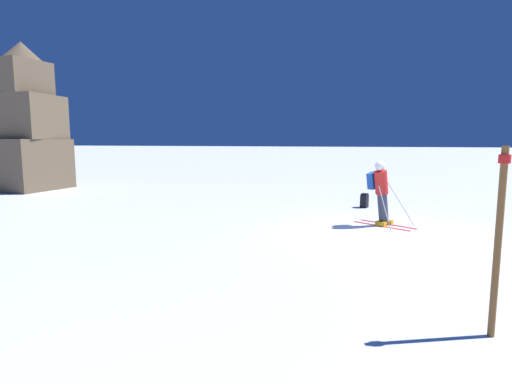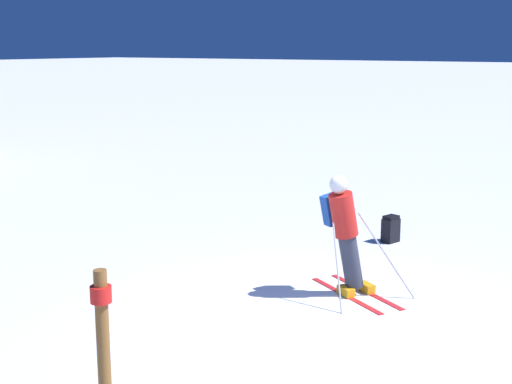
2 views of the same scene
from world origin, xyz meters
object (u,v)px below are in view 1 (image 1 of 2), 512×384
at_px(rock_pillar, 27,129).
at_px(spare_backpack, 364,201).
at_px(trail_marker, 498,235).
at_px(skier, 381,190).

height_order(rock_pillar, spare_backpack, rock_pillar).
distance_m(spare_backpack, trail_marker, 9.41).
xyz_separation_m(skier, trail_marker, (-6.07, -1.40, 0.23)).
xyz_separation_m(rock_pillar, trail_marker, (-9.59, -17.54, -1.64)).
relative_size(rock_pillar, spare_backpack, 13.76).
bearing_deg(trail_marker, rock_pillar, 61.32).
bearing_deg(spare_backpack, skier, -154.67).
bearing_deg(rock_pillar, skier, -102.30).
bearing_deg(trail_marker, spare_backpack, 12.12).
bearing_deg(rock_pillar, spare_backpack, -91.62).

